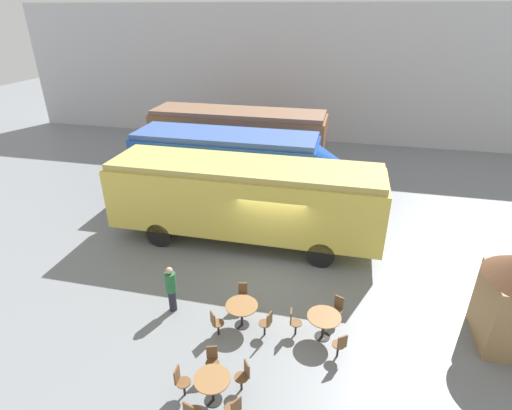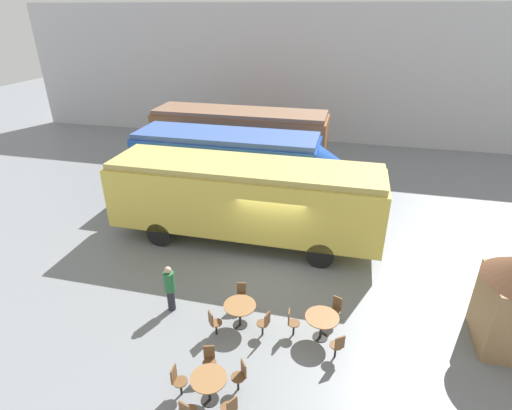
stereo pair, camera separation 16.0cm
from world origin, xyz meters
The scene contains 19 objects.
ground_plane centered at (0.00, 0.00, 0.00)m, with size 80.00×80.00×0.00m, color gray.
backdrop_wall centered at (0.00, 15.50, 4.50)m, with size 44.00×0.15×9.00m.
passenger_coach_wooden centered at (-3.64, 8.42, 2.06)m, with size 9.76×2.75×3.57m.
streamlined_locomotive centered at (-2.39, 4.36, 2.06)m, with size 10.61×2.76×3.44m.
passenger_coach_vintage centered at (-1.35, 0.97, 1.97)m, with size 10.68×2.84×3.31m.
cafe_table_near centered at (-0.20, -6.62, 0.60)m, with size 0.89×0.89×0.76m.
cafe_table_mid centered at (-0.18, -3.96, 0.63)m, with size 0.96×0.96×0.77m.
cafe_table_far centered at (2.23, -3.89, 0.63)m, with size 0.97×0.97×0.77m.
cafe_chair_0 centered at (0.47, -7.08, 0.51)m, with size 0.40×0.40×0.87m.
cafe_chair_1 centered at (0.45, -6.13, 0.51)m, with size 0.40×0.40×0.87m.
cafe_chair_2 centered at (-0.47, -5.85, 0.51)m, with size 0.37×0.39×0.87m.
cafe_chair_3 centered at (-1.02, -6.63, 0.51)m, with size 0.36×0.36×0.87m.
cafe_chair_5 centered at (-0.37, -3.13, 0.51)m, with size 0.36×0.38×0.87m.
cafe_chair_6 centered at (-0.81, -4.54, 0.51)m, with size 0.40×0.40×0.87m.
cafe_chair_7 centered at (0.64, -4.21, 0.51)m, with size 0.39×0.37×0.87m.
cafe_chair_8 centered at (2.59, -3.11, 0.51)m, with size 0.38×0.40×0.87m.
cafe_chair_9 centered at (1.37, -3.98, 0.51)m, with size 0.37×0.36×0.87m.
cafe_chair_10 centered at (2.73, -4.59, 0.51)m, with size 0.40×0.40×0.87m.
visitor_person centered at (-2.49, -3.78, 0.87)m, with size 0.34×0.34×1.61m.
Camera 1 is at (2.31, -12.86, 8.63)m, focal length 28.00 mm.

